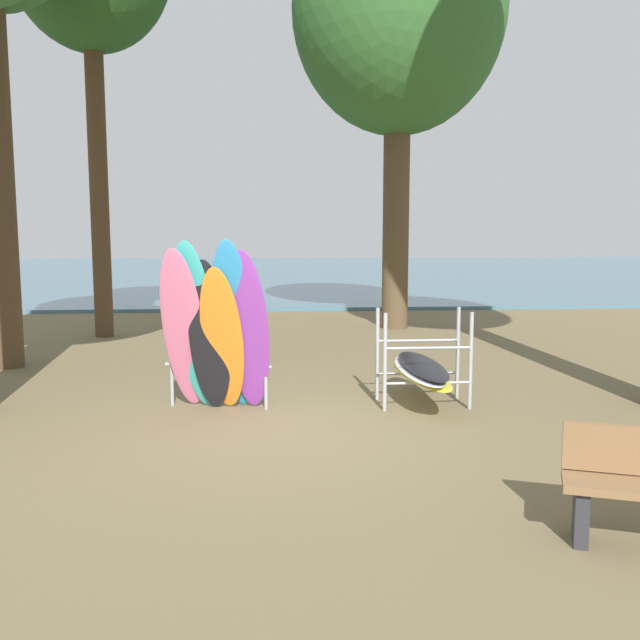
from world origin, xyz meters
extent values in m
plane|color=brown|center=(0.00, 0.00, 0.00)|extent=(80.00, 80.00, 0.00)
cube|color=#477084|center=(0.00, 29.71, 0.05)|extent=(80.00, 36.00, 0.10)
cylinder|color=brown|center=(3.06, 8.17, 2.81)|extent=(0.60, 0.60, 5.63)
ellipsoid|color=#33662D|center=(3.06, 8.17, 7.13)|extent=(4.75, 4.75, 5.46)
cylinder|color=#4C3823|center=(-3.42, 7.38, 3.37)|extent=(0.39, 0.39, 6.74)
ellipsoid|color=pink|center=(-0.96, 0.78, 1.04)|extent=(0.64, 1.01, 2.08)
ellipsoid|color=#38B2AD|center=(-0.80, 0.75, 1.08)|extent=(0.69, 0.93, 2.17)
ellipsoid|color=black|center=(-0.64, 0.73, 0.97)|extent=(0.61, 0.73, 1.94)
ellipsoid|color=orange|center=(-0.49, 0.71, 0.93)|extent=(0.65, 0.84, 1.86)
ellipsoid|color=#2D8ED1|center=(-0.33, 0.69, 1.09)|extent=(0.67, 1.03, 2.18)
ellipsoid|color=purple|center=(-0.17, 0.67, 1.03)|extent=(0.65, 0.91, 2.06)
cylinder|color=#9EA0A5|center=(-1.17, 1.16, 0.28)|extent=(0.04, 0.04, 0.55)
cylinder|color=#9EA0A5|center=(0.04, 0.88, 0.28)|extent=(0.04, 0.04, 0.55)
cylinder|color=#9EA0A5|center=(-0.57, 1.02, 0.55)|extent=(1.38, 0.36, 0.04)
cylinder|color=#9EA0A5|center=(1.54, 0.70, 0.62)|extent=(0.05, 0.05, 1.25)
cylinder|color=#9EA0A5|center=(2.64, 0.70, 0.62)|extent=(0.05, 0.05, 1.25)
cylinder|color=#9EA0A5|center=(1.54, 1.30, 0.62)|extent=(0.05, 0.05, 1.25)
cylinder|color=#9EA0A5|center=(2.64, 1.30, 0.62)|extent=(0.05, 0.05, 1.25)
cylinder|color=#9EA0A5|center=(2.09, 0.70, 0.35)|extent=(1.10, 0.04, 0.04)
cylinder|color=#9EA0A5|center=(2.09, 0.70, 0.80)|extent=(1.10, 0.04, 0.04)
cylinder|color=#9EA0A5|center=(2.09, 1.30, 0.35)|extent=(1.10, 0.04, 0.04)
cylinder|color=#9EA0A5|center=(2.09, 1.30, 0.80)|extent=(1.10, 0.04, 0.04)
ellipsoid|color=yellow|center=(2.06, 1.00, 0.40)|extent=(0.65, 2.13, 0.06)
ellipsoid|color=white|center=(2.04, 1.00, 0.46)|extent=(0.51, 2.10, 0.06)
ellipsoid|color=black|center=(2.09, 1.00, 0.52)|extent=(0.52, 2.10, 0.06)
cube|color=#2D2D33|center=(2.34, -3.12, 0.21)|extent=(0.21, 0.33, 0.42)
camera|label=1|loc=(0.05, -7.86, 2.27)|focal=39.26mm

